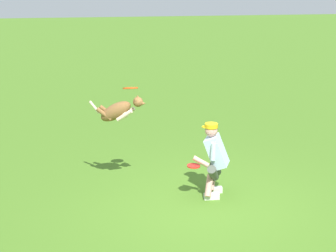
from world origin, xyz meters
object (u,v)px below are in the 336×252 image
object	(u,v)px
person	(214,158)
frisbee_held	(194,166)
dog	(119,111)
frisbee_flying	(130,88)

from	to	relation	value
person	frisbee_held	bearing A→B (deg)	38.35
frisbee_held	person	bearing A→B (deg)	-163.69
person	frisbee_held	size ratio (longest dim) A/B	5.84
dog	frisbee_held	world-z (taller)	dog
person	frisbee_held	distance (m)	0.40
frisbee_flying	frisbee_held	size ratio (longest dim) A/B	1.17
frisbee_flying	person	bearing A→B (deg)	161.02
dog	frisbee_flying	bearing A→B (deg)	4.21
dog	frisbee_held	xyz separation A→B (m)	(-1.20, 0.64, -0.82)
dog	frisbee_held	bearing A→B (deg)	-7.70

